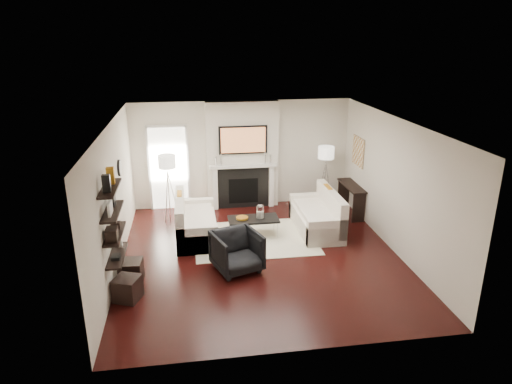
{
  "coord_description": "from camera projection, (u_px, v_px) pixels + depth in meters",
  "views": [
    {
      "loc": [
        -1.34,
        -8.2,
        4.24
      ],
      "look_at": [
        0.0,
        0.6,
        1.15
      ],
      "focal_mm": 32.0,
      "sensor_mm": 36.0,
      "label": 1
    }
  ],
  "objects": [
    {
      "name": "mantel_shelf",
      "position": [
        243.0,
        166.0,
        11.39
      ],
      "size": [
        1.7,
        0.18,
        0.07
      ],
      "primitive_type": "cube",
      "color": "white",
      "rests_on": "chimney_breast"
    },
    {
      "name": "candlestick_r_short",
      "position": [
        270.0,
        159.0,
        11.44
      ],
      "size": [
        0.04,
        0.04,
        0.24
      ],
      "primitive_type": "cylinder",
      "color": "silver",
      "rests_on": "mantel_shelf"
    },
    {
      "name": "shelf_top",
      "position": [
        110.0,
        188.0,
        7.31
      ],
      "size": [
        0.25,
        1.0,
        0.04
      ],
      "primitive_type": "cube",
      "color": "black",
      "rests_on": "wall_left"
    },
    {
      "name": "loveseat_left_cushion",
      "position": [
        198.0,
        217.0,
        9.92
      ],
      "size": [
        0.63,
        1.44,
        0.1
      ],
      "primitive_type": "cube",
      "color": "white",
      "rests_on": "loveseat_left_base"
    },
    {
      "name": "candlestick_l_tall",
      "position": [
        221.0,
        160.0,
        11.26
      ],
      "size": [
        0.04,
        0.04,
        0.3
      ],
      "primitive_type": "cylinder",
      "color": "silver",
      "rests_on": "mantel_shelf"
    },
    {
      "name": "decor_box_tall",
      "position": [
        119.0,
        242.0,
        7.97
      ],
      "size": [
        0.1,
        0.1,
        0.18
      ],
      "primitive_type": "cube",
      "color": "white",
      "rests_on": "shelf_bottom"
    },
    {
      "name": "loveseat_right_back",
      "position": [
        331.0,
        208.0,
        10.29
      ],
      "size": [
        0.18,
        1.8,
        0.8
      ],
      "primitive_type": "cube",
      "color": "white",
      "rests_on": "floor"
    },
    {
      "name": "tv_screen",
      "position": [
        243.0,
        140.0,
        11.16
      ],
      "size": [
        1.1,
        0.0,
        0.62
      ],
      "primitive_type": "cube",
      "color": "#BF723F",
      "rests_on": "tv_body"
    },
    {
      "name": "rug",
      "position": [
        255.0,
        238.0,
        9.98
      ],
      "size": [
        2.6,
        2.0,
        0.01
      ],
      "primitive_type": "cube",
      "color": "beige",
      "rests_on": "floor"
    },
    {
      "name": "ottoman_far",
      "position": [
        127.0,
        289.0,
        7.65
      ],
      "size": [
        0.52,
        0.52,
        0.4
      ],
      "primitive_type": "cube",
      "rotation": [
        0.0,
        0.0,
        -0.38
      ],
      "color": "black",
      "rests_on": "floor"
    },
    {
      "name": "console_top",
      "position": [
        352.0,
        186.0,
        11.14
      ],
      "size": [
        0.35,
        1.2,
        0.04
      ],
      "primitive_type": "cube",
      "color": "black",
      "rests_on": "floor"
    },
    {
      "name": "decor_box_small",
      "position": [
        116.0,
        225.0,
        7.72
      ],
      "size": [
        0.15,
        0.12,
        0.12
      ],
      "primitive_type": "cube",
      "color": "black",
      "rests_on": "shelf_lower"
    },
    {
      "name": "mantel_pilaster_r",
      "position": [
        271.0,
        186.0,
        11.7
      ],
      "size": [
        0.12,
        0.08,
        1.1
      ],
      "primitive_type": "cube",
      "color": "white",
      "rests_on": "floor"
    },
    {
      "name": "door_trim_l",
      "position": [
        149.0,
        170.0,
        11.33
      ],
      "size": [
        0.06,
        0.06,
        2.16
      ],
      "primitive_type": "cube",
      "color": "white",
      "rests_on": "floor"
    },
    {
      "name": "loveseat_left_arm_s",
      "position": [
        195.0,
        211.0,
        10.73
      ],
      "size": [
        0.85,
        0.18,
        0.6
      ],
      "primitive_type": "cube",
      "color": "white",
      "rests_on": "floor"
    },
    {
      "name": "coffee_leg_sw",
      "position": [
        230.0,
        225.0,
        10.2
      ],
      "size": [
        0.02,
        0.02,
        0.38
      ],
      "primitive_type": "cylinder",
      "color": "silver",
      "rests_on": "floor"
    },
    {
      "name": "lamp_right_post",
      "position": [
        325.0,
        185.0,
        11.62
      ],
      "size": [
        0.02,
        0.02,
        1.2
      ],
      "primitive_type": "cylinder",
      "color": "silver",
      "rests_on": "floor"
    },
    {
      "name": "loveseat_right_arm_s",
      "position": [
        307.0,
        205.0,
        11.07
      ],
      "size": [
        0.85,
        0.18,
        0.6
      ],
      "primitive_type": "cube",
      "color": "white",
      "rests_on": "floor"
    },
    {
      "name": "lamp_right_leg_c",
      "position": [
        323.0,
        186.0,
        11.52
      ],
      "size": [
        0.14,
        0.22,
        1.23
      ],
      "primitive_type": "cylinder",
      "rotation": [
        0.18,
        0.0,
        2.62
      ],
      "color": "silver",
      "rests_on": "floor"
    },
    {
      "name": "lamp_left_post",
      "position": [
        169.0,
        196.0,
        10.82
      ],
      "size": [
        0.02,
        0.02,
        1.2
      ],
      "primitive_type": "cylinder",
      "color": "silver",
      "rests_on": "floor"
    },
    {
      "name": "firebox",
      "position": [
        243.0,
        191.0,
        11.65
      ],
      "size": [
        0.75,
        0.02,
        0.65
      ],
      "primitive_type": "cube",
      "color": "black",
      "rests_on": "floor"
    },
    {
      "name": "armchair",
      "position": [
        237.0,
        250.0,
        8.54
      ],
      "size": [
        1.02,
        0.99,
        0.84
      ],
      "primitive_type": "imported",
      "rotation": [
        0.0,
        0.0,
        0.33
      ],
      "color": "black",
      "rests_on": "floor"
    },
    {
      "name": "chimney_breast",
      "position": [
        242.0,
        155.0,
        11.48
      ],
      "size": [
        1.8,
        0.25,
        2.7
      ],
      "primitive_type": "cube",
      "color": "silver",
      "rests_on": "floor"
    },
    {
      "name": "pillow_right_orange",
      "position": [
        328.0,
        195.0,
        10.5
      ],
      "size": [
        0.1,
        0.42,
        0.42
      ],
      "primitive_type": "cube",
      "color": "#B77516",
      "rests_on": "loveseat_right_cushion"
    },
    {
      "name": "coffee_leg_se",
      "position": [
        274.0,
        223.0,
        10.34
      ],
      "size": [
        0.02,
        0.02,
        0.38
      ],
      "primitive_type": "cylinder",
      "color": "silver",
      "rests_on": "floor"
    },
    {
      "name": "console_leg_n",
      "position": [
        359.0,
        208.0,
        10.75
      ],
      "size": [
        0.3,
        0.04,
        0.71
      ],
      "primitive_type": "cube",
      "color": "black",
      "rests_on": "floor"
    },
    {
      "name": "decor_magfile_a",
      "position": [
        106.0,
        183.0,
        7.04
      ],
      "size": [
        0.12,
        0.1,
        0.28
      ],
      "primitive_type": "cube",
      "color": "black",
      "rests_on": "shelf_top"
    },
    {
      "name": "clock_face",
      "position": [
        121.0,
        168.0,
        9.14
      ],
      "size": [
        0.01,
        0.29,
        0.29
      ],
      "primitive_type": "cylinder",
      "rotation": [
        0.0,
        1.57,
        0.0
      ],
      "color": "white",
      "rests_on": "clock_rim"
    },
    {
      "name": "clock_rim",
      "position": [
        119.0,
        168.0,
        9.14
      ],
      "size": [
        0.04,
        0.34,
        0.34
      ],
      "primitive_type": "cylinder",
      "rotation": [
        0.0,
        1.57,
        0.0
      ],
      "color": "black",
      "rests_on": "wall_left"
    },
    {
      "name": "candlestick_r_tall",
      "position": [
        265.0,
        158.0,
        11.41
      ],
      "size": [
        0.04,
        0.04,
        0.3
      ],
      "primitive_type": "cylinder",
      "color": "silver",
      "rests_on": "mantel_shelf"
    },
    {
      "name": "hallway_panel",
      "position": [
        169.0,
        169.0,
        11.42
      ],
      "size": [
        0.9,
        0.02,
        2.1
      ],
      "primitive_type": "cube",
      "color": "white",
      "rests_on": "floor"
    },
    {
      "name": "hurricane_candle",
      "position": [
        260.0,
        215.0,
        9.98
      ],
      "size": [
        0.11,
        0.11,
        0.17
      ],
      "primitive_type": "cylinder",
      "color": "white",
      "rests_on": "coffee_table"
    },
    {
      "name": "copper_bowl",
      "position": [
        242.0,
        218.0,
        9.94
      ],
      "size": [
        0.26,
        0.26,
        0.04
      ],
      "primitive_type": "cylinder",
      "color": "#C58220",
      "rests_on": "coffee_table"
    },
    {
      "name": "room_envelope",
      "position": [
        261.0,
        192.0,
        8.8
      ],
      "size": [
        6.0,
        6.0,
        6.0
      ],
      "color": "black",
      "rests_on": "ground"
    },
    {
      "name": "lamp_right_leg_b",
      "position": [
        321.0,
        184.0,
        11.7
      ],
      "size": [
        0.14,
        0.22,
        1.23
      ],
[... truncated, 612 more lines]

